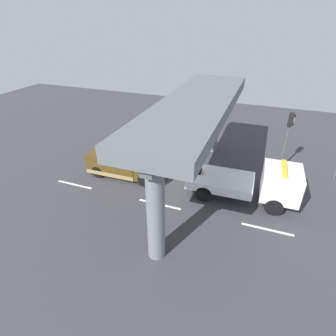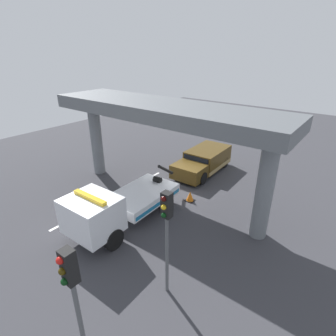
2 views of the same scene
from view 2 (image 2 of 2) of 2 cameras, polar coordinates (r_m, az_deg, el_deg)
ground_plane at (r=17.14m, az=1.50°, el=-4.72°), size 60.00×40.00×0.10m
lane_stripe_west at (r=22.86m, az=5.56°, el=2.97°), size 2.60×0.16×0.01m
lane_stripe_mid at (r=18.46m, az=-4.50°, el=-2.37°), size 2.60×0.16×0.01m
lane_stripe_east at (r=15.19m, az=-19.98°, el=-10.28°), size 2.60×0.16×0.01m
tow_truck_white at (r=13.34m, az=-11.20°, el=-8.13°), size 7.28×2.54×2.46m
towed_van_green at (r=19.49m, az=7.71°, el=1.48°), size 5.25×2.32×1.58m
overpass_structure at (r=14.39m, az=-1.31°, el=10.79°), size 3.60×13.76×5.68m
traffic_light_near at (r=8.84m, az=-0.32°, el=-11.74°), size 0.39×0.32×4.17m
traffic_light_far at (r=7.05m, az=-19.75°, el=-23.69°), size 0.39×0.32×4.33m
traffic_cone_orange at (r=15.79m, az=4.77°, el=-6.13°), size 0.50×0.50×0.60m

